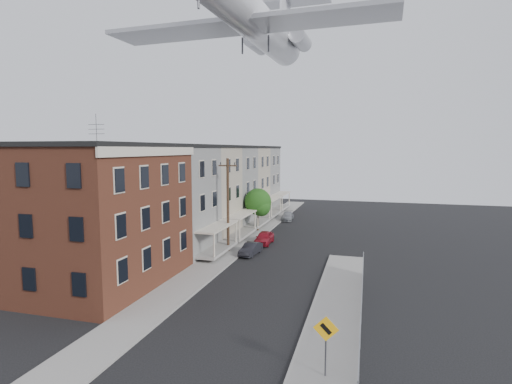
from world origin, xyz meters
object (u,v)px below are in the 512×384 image
at_px(street_tree, 259,203).
at_px(car_far, 287,216).
at_px(car_near, 264,238).
at_px(airplane, 254,20).
at_px(utility_pole, 228,204).
at_px(warning_sign, 326,337).
at_px(car_mid, 251,249).

distance_m(street_tree, car_far, 9.18).
relative_size(car_near, airplane, 0.13).
xyz_separation_m(utility_pole, street_tree, (0.33, 9.92, -1.22)).
height_order(warning_sign, car_near, warning_sign).
height_order(warning_sign, utility_pole, utility_pole).
height_order(warning_sign, car_mid, warning_sign).
relative_size(warning_sign, car_far, 0.74).
relative_size(warning_sign, car_near, 0.73).
bearing_deg(car_far, utility_pole, -101.05).
distance_m(utility_pole, street_tree, 10.00).
bearing_deg(utility_pole, car_far, 83.35).
xyz_separation_m(car_near, car_far, (-0.39, 14.45, -0.11)).
height_order(car_far, airplane, airplane).
distance_m(street_tree, airplane, 20.13).
xyz_separation_m(warning_sign, car_mid, (-8.80, 18.52, -1.32)).
bearing_deg(street_tree, warning_sign, -69.42).
xyz_separation_m(car_near, car_mid, (-0.14, -4.50, -0.09)).
distance_m(warning_sign, airplane, 30.73).
relative_size(utility_pole, street_tree, 1.73).
bearing_deg(car_far, street_tree, -106.47).
bearing_deg(utility_pole, car_near, 57.54).
height_order(car_near, car_mid, car_near).
bearing_deg(street_tree, airplane, -78.17).
bearing_deg(warning_sign, car_near, 110.62).
bearing_deg(car_mid, car_near, 94.71).
bearing_deg(car_near, car_far, 90.85).
distance_m(street_tree, car_near, 6.92).
bearing_deg(utility_pole, airplane, 49.76).
bearing_deg(airplane, street_tree, 101.83).
bearing_deg(street_tree, car_near, -69.56).
relative_size(utility_pole, car_mid, 2.64).
bearing_deg(utility_pole, street_tree, 88.11).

